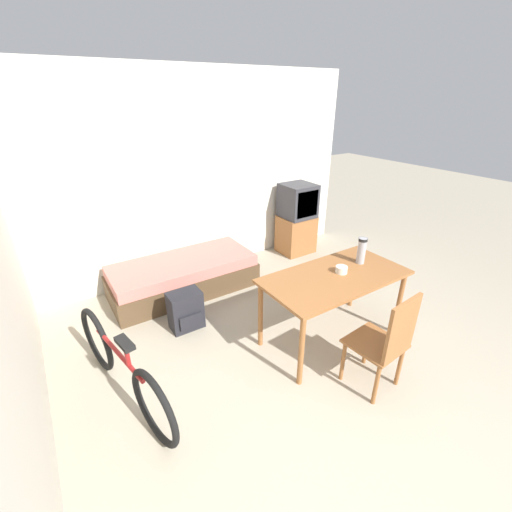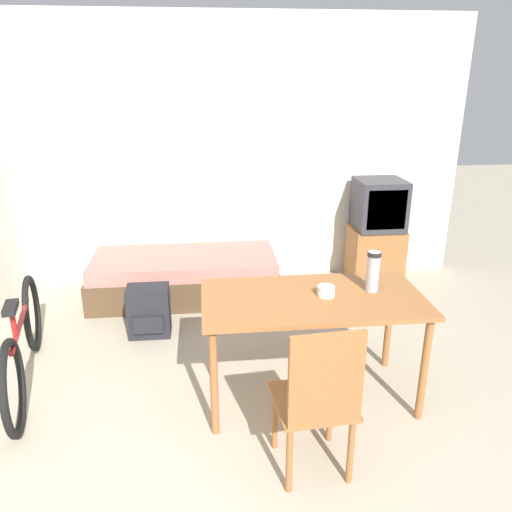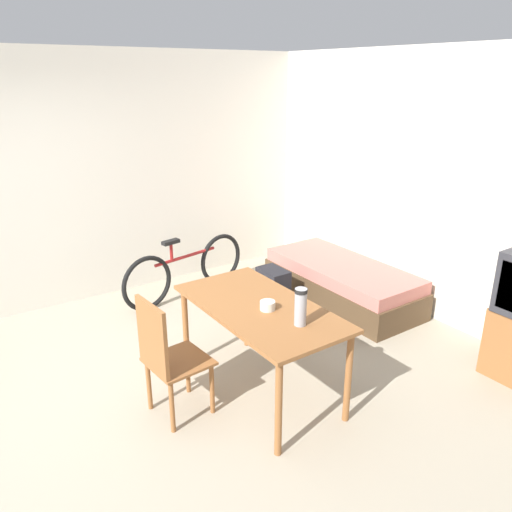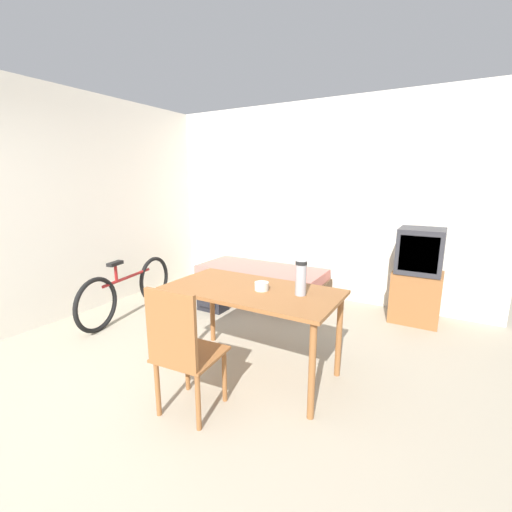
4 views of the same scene
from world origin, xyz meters
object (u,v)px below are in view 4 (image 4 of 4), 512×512
Objects in this scene: bicycle at (128,290)px; thermos_flask at (301,276)px; mate_bowl at (262,286)px; backpack at (213,294)px; dining_table at (252,298)px; tv at (418,276)px; wooden_chair at (181,348)px; daybed at (261,282)px.

thermos_flask is (2.42, -0.31, 0.59)m from bicycle.
mate_bowl is 1.72m from backpack.
dining_table is 2.07m from bicycle.
tv is 4.03× the size of thermos_flask.
mate_bowl is (2.09, -0.36, 0.48)m from bicycle.
mate_bowl is (-1.02, -1.92, 0.24)m from tv.
tv reaches higher than bicycle.
backpack is at bearing -158.17° from tv.
mate_bowl reaches higher than bicycle.
backpack is at bearing 38.03° from bicycle.
bicycle is at bearing 149.44° from wooden_chair.
wooden_chair reaches higher than backpack.
backpack is (-1.07, 1.75, -0.31)m from wooden_chair.
wooden_chair reaches higher than bicycle.
thermos_flask is (-0.70, -1.87, 0.36)m from tv.
backpack is at bearing 139.78° from dining_table.
daybed is 1.78m from bicycle.
daybed is at bearing 117.09° from dining_table.
wooden_chair reaches higher than dining_table.
tv is 2.23m from dining_table.
mate_bowl is at bearing -171.42° from thermos_flask.
mate_bowl is at bearing 5.62° from dining_table.
thermos_flask reaches higher than dining_table.
tv is at bearing 21.83° from backpack.
bicycle is at bearing 172.68° from thermos_flask.
dining_table is 0.87× the size of bicycle.
dining_table is (0.90, -1.76, 0.46)m from daybed.
backpack is (-2.30, -0.92, -0.34)m from tv.
wooden_chair reaches higher than mate_bowl.
bicycle is at bearing -153.41° from tv.
bicycle is 3.75× the size of backpack.
mate_bowl is at bearing -60.58° from daybed.
tv is 2.94m from wooden_chair.
tv reaches higher than mate_bowl.
daybed is 2.64m from wooden_chair.
mate_bowl is (0.99, -1.75, 0.58)m from daybed.
bicycle reaches higher than daybed.
bicycle is at bearing 169.60° from dining_table.
wooden_chair is (-0.12, -0.74, -0.15)m from dining_table.
tv is 9.61× the size of mate_bowl.
mate_bowl reaches higher than daybed.
wooden_chair is 3.49× the size of thermos_flask.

